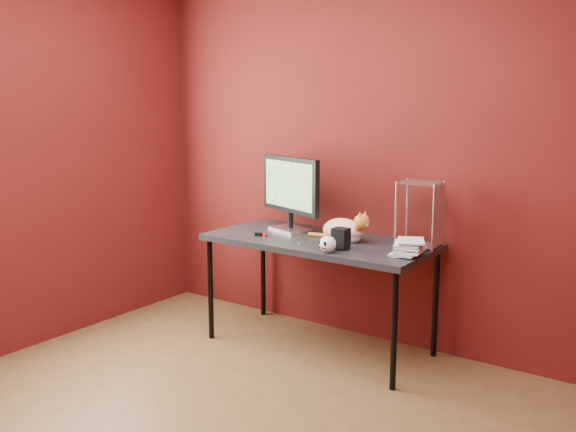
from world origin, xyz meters
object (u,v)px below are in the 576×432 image
Objects in this scene: book_stack at (399,168)px; monitor at (290,190)px; desk at (319,246)px; speaker at (341,239)px; cat at (344,229)px; skull_mug at (328,244)px.

monitor is at bearing 169.27° from book_stack.
desk is 2.60× the size of monitor.
cat is at bearing 115.74° from speaker.
cat is at bearing 119.32° from skull_mug.
skull_mug is 0.12m from speaker.
desk is at bearing -149.30° from cat.
desk is 11.37× the size of speaker.
cat is 0.45× the size of book_stack.
skull_mug is 0.62m from book_stack.
cat is at bearing 18.22° from desk.
monitor is 0.94m from book_stack.
monitor is (-0.30, 0.10, 0.34)m from desk.
desk is 0.33m from speaker.
book_stack is (0.44, -0.12, 0.43)m from cat.
desk is 0.21m from cat.
monitor is 0.71m from skull_mug.
book_stack is at bearing 8.01° from monitor.
speaker is (0.26, -0.17, 0.11)m from desk.
book_stack is at bearing -3.28° from cat.
monitor is 0.57× the size of book_stack.
book_stack is (0.89, -0.17, 0.22)m from monitor.
skull_mug is at bearing -148.06° from book_stack.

